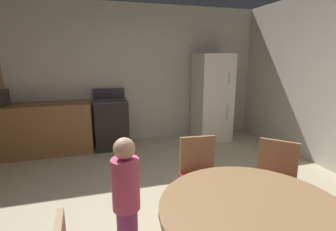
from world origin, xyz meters
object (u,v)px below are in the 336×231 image
Objects in this scene: chair_northeast at (275,179)px; person_child at (126,199)px; refrigerator at (212,98)px; dining_table at (252,228)px; chair_north at (200,173)px; oven_range at (111,123)px.

chair_northeast is 1.48m from person_child.
refrigerator is 3.74m from dining_table.
chair_north is at bearing -68.90° from chair_northeast.
person_child reaches higher than chair_northeast.
refrigerator is 2.02× the size of chair_north.
dining_table is 1.02m from chair_northeast.
refrigerator is 1.46× the size of dining_table.
dining_table is at bearing 0.00° from chair_north.
oven_range is 1.26× the size of chair_north.
dining_table is 1.38× the size of chair_north.
chair_north is 0.91m from person_child.
dining_table is 0.95m from person_child.
chair_north reaches higher than dining_table.
dining_table is (0.65, -3.51, 0.14)m from oven_range.
dining_table is 1.11× the size of person_child.
chair_northeast is at bearing 43.05° from dining_table.
oven_range is 2.91m from person_child.
dining_table is 1.38× the size of chair_northeast.
oven_range is 1.26× the size of chair_northeast.
dining_table is 1.02m from chair_north.
person_child is at bearing -91.49° from oven_range.
oven_range is at bearing -106.63° from chair_northeast.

